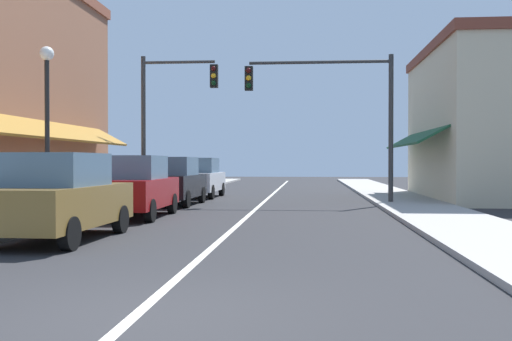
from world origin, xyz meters
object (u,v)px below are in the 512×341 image
parked_car_far_left (199,178)px  street_lamp_left_near (47,104)px  parked_car_second_left (135,187)px  parked_car_third_left (173,181)px  parked_car_nearest_left (59,197)px  traffic_signal_left_corner (167,106)px  traffic_signal_mast_arm (338,102)px

parked_car_far_left → street_lamp_left_near: (-1.73, -11.70, 2.19)m
parked_car_second_left → parked_car_third_left: size_ratio=1.00×
parked_car_nearest_left → traffic_signal_left_corner: size_ratio=0.71×
traffic_signal_left_corner → parked_car_second_left: bearing=-84.6°
parked_car_third_left → traffic_signal_mast_arm: traffic_signal_mast_arm is taller
traffic_signal_mast_arm → traffic_signal_left_corner: traffic_signal_left_corner is taller
parked_car_nearest_left → street_lamp_left_near: size_ratio=0.91×
street_lamp_left_near → parked_car_third_left: bearing=76.4°
traffic_signal_left_corner → street_lamp_left_near: bearing=-96.9°
parked_car_third_left → parked_car_far_left: 4.81m
parked_car_far_left → traffic_signal_mast_arm: 7.77m
traffic_signal_mast_arm → parked_car_second_left: bearing=-136.6°
parked_car_second_left → street_lamp_left_near: 3.41m
parked_car_nearest_left → parked_car_third_left: bearing=91.0°
parked_car_second_left → parked_car_third_left: same height
parked_car_nearest_left → street_lamp_left_near: 4.07m
traffic_signal_mast_arm → parked_car_far_left: bearing=146.3°
parked_car_second_left → parked_car_third_left: (-0.01, 4.89, 0.00)m
parked_car_third_left → parked_car_far_left: size_ratio=1.00×
parked_car_nearest_left → traffic_signal_mast_arm: 12.69m
traffic_signal_left_corner → street_lamp_left_near: size_ratio=1.28×
parked_car_third_left → street_lamp_left_near: size_ratio=0.91×
parked_car_second_left → traffic_signal_left_corner: (-0.63, 6.61, 2.94)m
parked_car_second_left → street_lamp_left_near: size_ratio=0.91×
parked_car_second_left → traffic_signal_left_corner: size_ratio=0.71×
parked_car_nearest_left → parked_car_second_left: (0.05, 5.02, 0.00)m
parked_car_second_left → parked_car_far_left: size_ratio=1.00×
parked_car_second_left → traffic_signal_left_corner: traffic_signal_left_corner is taller
parked_car_nearest_left → parked_car_second_left: same height
traffic_signal_mast_arm → street_lamp_left_near: traffic_signal_mast_arm is taller
parked_car_nearest_left → traffic_signal_left_corner: (-0.58, 11.63, 2.94)m
parked_car_nearest_left → parked_car_third_left: size_ratio=1.00×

